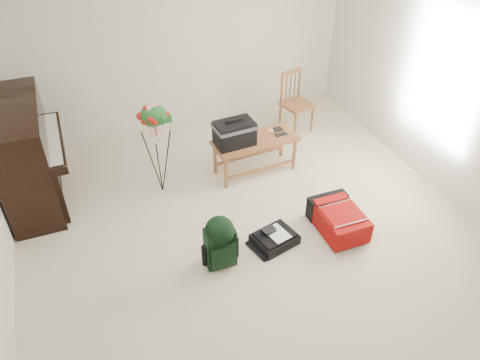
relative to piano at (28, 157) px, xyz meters
name	(u,v)px	position (x,y,z in m)	size (l,w,h in m)	color
floor	(252,235)	(2.19, -1.60, -0.60)	(5.00, 5.50, 0.01)	beige
ceiling	(257,10)	(2.19, -1.60, 1.90)	(5.00, 5.50, 0.01)	white
wall_back	(178,43)	(2.19, 1.15, 0.65)	(5.00, 0.04, 2.50)	silver
wall_right	(460,98)	(4.69, -1.60, 0.65)	(0.04, 5.50, 2.50)	silver
piano	(28,157)	(0.00, 0.00, 0.00)	(0.71, 1.50, 1.25)	black
bench	(241,135)	(2.50, -0.45, -0.01)	(1.12, 0.50, 0.84)	#965831
dining_chair	(296,103)	(3.67, 0.32, -0.16)	(0.48, 0.48, 0.90)	#965831
red_suitcase	(336,216)	(3.13, -1.81, -0.45)	(0.47, 0.68, 0.29)	#A81007
black_duffel	(275,238)	(2.37, -1.80, -0.53)	(0.53, 0.46, 0.19)	black
green_backpack	(220,240)	(1.72, -1.86, -0.26)	(0.31, 0.30, 0.61)	black
flower_stand	(158,150)	(1.45, -0.43, 0.01)	(0.49, 0.49, 1.25)	black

